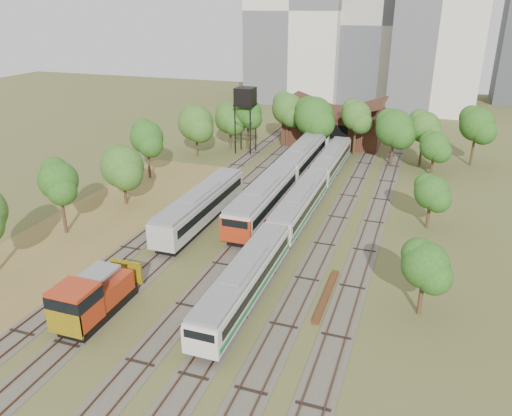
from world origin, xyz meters
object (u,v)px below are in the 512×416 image
at_px(railcar_red_set, 285,177).
at_px(water_tower, 245,98).
at_px(shunter_locomotive, 90,300).
at_px(railcar_green_set, 300,205).

distance_m(railcar_red_set, water_tower, 20.67).
xyz_separation_m(railcar_red_set, shunter_locomotive, (-6.00, -31.68, -0.23)).
bearing_deg(railcar_red_set, railcar_green_set, -62.48).
bearing_deg(railcar_red_set, water_tower, 125.21).
xyz_separation_m(railcar_green_set, shunter_locomotive, (-10.00, -24.01, 0.12)).
xyz_separation_m(railcar_green_set, water_tower, (-15.28, 23.66, 7.03)).
height_order(railcar_red_set, railcar_green_set, railcar_red_set).
relative_size(railcar_red_set, water_tower, 3.32).
bearing_deg(shunter_locomotive, railcar_red_set, 79.28).
relative_size(railcar_green_set, water_tower, 4.99).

